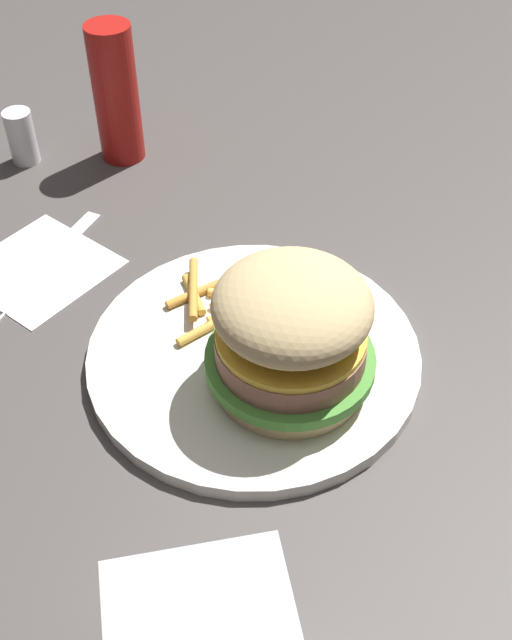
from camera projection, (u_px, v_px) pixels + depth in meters
The scene contains 8 objects.
ground_plane at pixel (232, 341), 0.62m from camera, with size 1.60×1.60×0.00m, color #47423F.
plate at pixel (256, 354), 0.60m from camera, with size 0.25×0.25×0.01m, color silver.
sandwich at pixel (291, 333), 0.54m from camera, with size 0.12×0.12×0.10m.
fries_pile at pixel (227, 300), 0.63m from camera, with size 0.11×0.10×0.01m.
napkin at pixel (39, 268), 0.68m from camera, with size 0.11×0.11×0.00m, color white.
fork at pixel (38, 267), 0.68m from camera, with size 0.16×0.09×0.00m.
ketchup_bottle at pixel (116, 94), 0.76m from camera, with size 0.04×0.04×0.14m, color #B21914.
salt_shaker at pixel (17, 139), 0.78m from camera, with size 0.03×0.03×0.06m, color white.
Camera 1 is at (0.26, 0.34, 0.45)m, focal length 44.31 mm.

